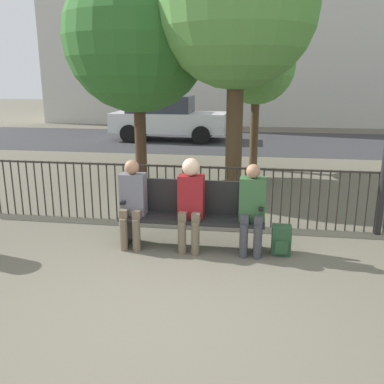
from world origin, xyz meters
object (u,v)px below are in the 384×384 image
object	(u,v)px
park_bench	(193,212)
tree_3	(237,8)
tree_1	(257,66)
seated_person_0	(132,199)
parked_car_0	(167,117)
tree_0	(137,38)
seated_person_2	(252,205)
seated_person_1	(191,199)
backpack	(281,240)

from	to	relation	value
park_bench	tree_3	bearing A→B (deg)	83.62
tree_1	tree_3	size ratio (longest dim) A/B	0.68
park_bench	seated_person_0	bearing A→B (deg)	-170.95
tree_1	parked_car_0	size ratio (longest dim) A/B	0.83
parked_car_0	tree_0	bearing A→B (deg)	-83.33
park_bench	tree_0	world-z (taller)	tree_0
seated_person_2	tree_0	distance (m)	5.33
seated_person_1	seated_person_2	world-z (taller)	seated_person_1
tree_1	parked_car_0	xyz separation A→B (m)	(-3.27, 4.79, -1.70)
backpack	parked_car_0	distance (m)	10.93
backpack	tree_1	xyz separation A→B (m)	(-0.46, 5.47, 2.35)
backpack	tree_0	distance (m)	5.75
seated_person_0	tree_0	distance (m)	4.75
seated_person_1	backpack	world-z (taller)	seated_person_1
backpack	parked_car_0	world-z (taller)	parked_car_0
seated_person_0	seated_person_1	xyz separation A→B (m)	(0.80, 0.00, 0.04)
backpack	tree_0	bearing A→B (deg)	127.16
seated_person_1	seated_person_2	bearing A→B (deg)	-0.20
seated_person_2	backpack	xyz separation A→B (m)	(0.40, 0.02, -0.48)
seated_person_2	tree_3	distance (m)	4.44
seated_person_0	seated_person_2	xyz separation A→B (m)	(1.62, -0.00, -0.01)
backpack	seated_person_0	bearing A→B (deg)	-179.49
park_bench	seated_person_1	bearing A→B (deg)	-94.77
seated_person_0	tree_1	distance (m)	6.00
backpack	tree_1	distance (m)	5.97
park_bench	tree_3	world-z (taller)	tree_3
seated_person_2	tree_1	world-z (taller)	tree_1
seated_person_2	park_bench	bearing A→B (deg)	170.79
park_bench	parked_car_0	distance (m)	10.46
seated_person_1	seated_person_2	distance (m)	0.82
seated_person_2	parked_car_0	size ratio (longest dim) A/B	0.29
seated_person_2	tree_1	bearing A→B (deg)	90.62
tree_0	parked_car_0	xyz separation A→B (m)	(-0.74, 6.30, -2.26)
park_bench	tree_1	size ratio (longest dim) A/B	0.56
park_bench	tree_0	distance (m)	4.97
park_bench	seated_person_2	size ratio (longest dim) A/B	1.62
seated_person_1	tree_0	world-z (taller)	tree_0
seated_person_1	tree_1	size ratio (longest dim) A/B	0.36
tree_1	seated_person_2	bearing A→B (deg)	-89.38
tree_0	parked_car_0	distance (m)	6.73
seated_person_2	tree_0	xyz separation A→B (m)	(-2.59, 3.97, 2.43)
tree_1	seated_person_1	bearing A→B (deg)	-97.83
tree_0	tree_1	world-z (taller)	tree_0
seated_person_1	tree_3	size ratio (longest dim) A/B	0.25
seated_person_1	tree_1	xyz separation A→B (m)	(0.75, 5.48, 1.82)
backpack	tree_0	xyz separation A→B (m)	(-3.00, 3.95, 2.91)
seated_person_0	backpack	size ratio (longest dim) A/B	3.10
tree_0	parked_car_0	bearing A→B (deg)	96.67
parked_car_0	backpack	bearing A→B (deg)	-70.00
tree_3	parked_car_0	bearing A→B (deg)	112.63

